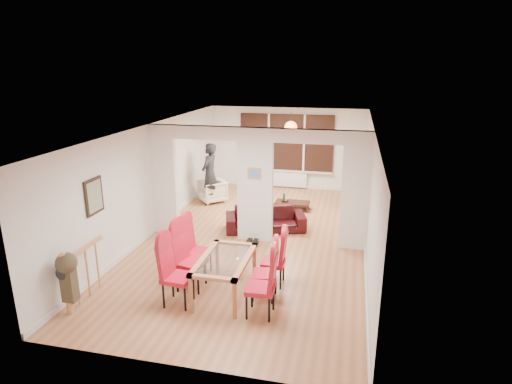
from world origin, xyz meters
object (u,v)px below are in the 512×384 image
(dining_chair_rc, at_px, (273,258))
(sofa, at_px, (265,219))
(dining_chair_lc, at_px, (198,248))
(television, at_px, (347,195))
(dining_chair_la, at_px, (178,273))
(dining_chair_lb, at_px, (191,258))
(armchair, at_px, (212,191))
(dining_table, at_px, (225,276))
(dining_chair_ra, at_px, (260,284))
(bottle, at_px, (284,198))
(person, at_px, (210,174))
(bowl, at_px, (285,201))
(coffee_table, at_px, (292,206))
(dining_chair_rb, at_px, (264,271))

(dining_chair_rc, bearing_deg, sofa, 104.74)
(dining_chair_lc, bearing_deg, television, 66.87)
(dining_chair_la, xyz_separation_m, dining_chair_lb, (0.02, 0.56, 0.02))
(dining_chair_rc, distance_m, armchair, 5.20)
(dining_table, height_order, dining_chair_ra, dining_chair_ra)
(dining_chair_ra, bearing_deg, dining_chair_lb, 154.62)
(sofa, height_order, bottle, sofa)
(person, height_order, bowl, person)
(coffee_table, xyz_separation_m, bottle, (-0.23, -0.07, 0.24))
(dining_chair_lb, xyz_separation_m, dining_chair_rb, (1.36, -0.05, -0.07))
(dining_chair_lb, height_order, dining_chair_ra, dining_chair_lb)
(dining_chair_lb, xyz_separation_m, bottle, (0.92, 4.68, -0.24))
(dining_chair_ra, relative_size, person, 0.63)
(armchair, bearing_deg, dining_chair_lb, -27.66)
(dining_chair_ra, bearing_deg, bowl, 91.80)
(dining_chair_lc, relative_size, sofa, 0.58)
(dining_table, bearing_deg, bottle, 86.79)
(dining_chair_ra, relative_size, dining_chair_rc, 1.09)
(dining_chair_rb, height_order, armchair, dining_chair_rb)
(dining_chair_lb, relative_size, person, 0.66)
(dining_chair_lc, bearing_deg, dining_table, -34.06)
(television, bearing_deg, dining_chair_rb, 174.51)
(dining_table, height_order, coffee_table, dining_table)
(sofa, xyz_separation_m, bottle, (0.20, 1.60, 0.07))
(person, bearing_deg, dining_chair_la, 21.07)
(dining_chair_la, xyz_separation_m, sofa, (0.74, 3.64, -0.29))
(sofa, height_order, coffee_table, sofa)
(person, bearing_deg, bottle, 96.63)
(dining_table, distance_m, television, 5.90)
(television, relative_size, bottle, 4.08)
(dining_chair_rc, xyz_separation_m, armchair, (-2.67, 4.46, -0.19))
(sofa, xyz_separation_m, coffee_table, (0.43, 1.67, -0.17))
(dining_chair_ra, distance_m, bowl, 5.32)
(sofa, relative_size, coffee_table, 2.02)
(dining_table, relative_size, person, 0.83)
(dining_chair_rb, relative_size, bottle, 4.04)
(dining_chair_rb, height_order, bottle, dining_chair_rb)
(dining_chair_rc, xyz_separation_m, person, (-2.66, 4.26, 0.38))
(dining_table, bearing_deg, bowl, 86.60)
(bottle, bearing_deg, sofa, -96.98)
(sofa, xyz_separation_m, armchair, (-1.98, 1.85, 0.04))
(dining_chair_la, xyz_separation_m, television, (2.63, 6.05, -0.27))
(dining_chair_ra, relative_size, dining_chair_rb, 1.07)
(dining_table, distance_m, dining_chair_lc, 0.94)
(dining_chair_lb, distance_m, dining_chair_lc, 0.50)
(dining_chair_rc, bearing_deg, dining_chair_la, -144.29)
(dining_chair_la, distance_m, person, 5.44)
(dining_table, height_order, bowl, dining_table)
(dining_chair_lb, relative_size, armchair, 1.66)
(dining_chair_ra, relative_size, television, 1.06)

